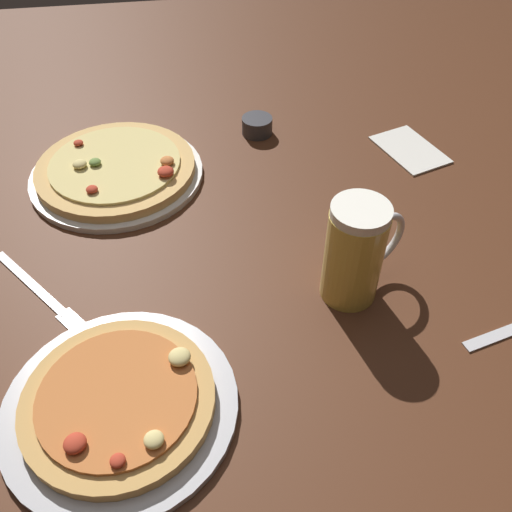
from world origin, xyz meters
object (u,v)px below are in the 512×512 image
Objects in this scene: pizza_plate_near at (119,403)px; pizza_plate_far at (116,170)px; beer_mug_dark at (356,252)px; ramekin_sauce at (257,126)px; fork_left at (38,290)px; napkin_folded at (410,149)px.

pizza_plate_near is 0.93× the size of pizza_plate_far.
beer_mug_dark reaches higher than ramekin_sauce.
fork_left is (-0.13, 0.23, -0.01)m from pizza_plate_near.
beer_mug_dark reaches higher than fork_left.
fork_left is at bearing -112.46° from pizza_plate_far.
pizza_plate_near is 0.78m from napkin_folded.
pizza_plate_near is at bearing -156.08° from beer_mug_dark.
fork_left is (-0.72, -0.29, -0.00)m from napkin_folded.
beer_mug_dark is 1.13× the size of napkin_folded.
beer_mug_dark is at bearing -43.96° from pizza_plate_far.
pizza_plate_near is 0.69m from ramekin_sauce.
ramekin_sauce is (0.28, 0.63, 0.00)m from pizza_plate_near.
pizza_plate_far reaches higher than ramekin_sauce.
pizza_plate_near is at bearing -88.19° from pizza_plate_far.
beer_mug_dark is 0.90× the size of fork_left.
pizza_plate_near is 0.40m from beer_mug_dark.
ramekin_sauce is at bearing 66.03° from pizza_plate_near.
napkin_folded is at bearing 21.59° from fork_left.
napkin_folded is at bearing -20.48° from ramekin_sauce.
pizza_plate_near is at bearing -113.97° from ramekin_sauce.
beer_mug_dark is at bearing -80.96° from ramekin_sauce.
napkin_folded reaches higher than fork_left.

